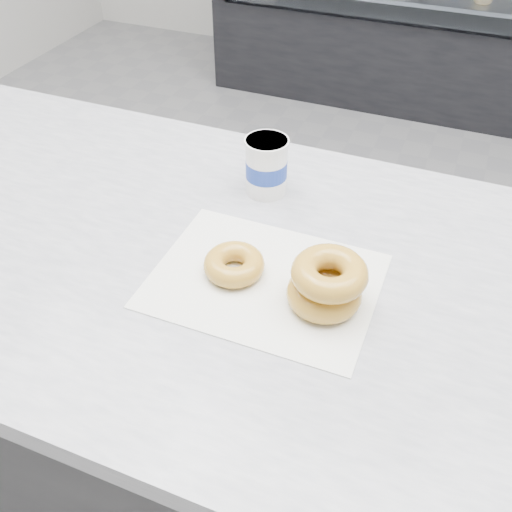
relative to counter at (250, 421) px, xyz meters
The scene contains 7 objects.
ground 0.75m from the counter, 90.00° to the left, with size 5.00×5.00×0.00m, color gray.
counter is the anchor object (origin of this frame).
display_case 2.72m from the counter, 90.00° to the left, with size 2.40×0.74×1.25m.
wax_paper 0.45m from the counter, 37.22° to the right, with size 0.34×0.26×0.00m, color silver.
donut_single 0.47m from the counter, 109.83° to the right, with size 0.10×0.10×0.03m, color gold.
donut_stack 0.51m from the counter, 16.38° to the right, with size 0.16×0.16×0.08m.
coffee_cup 0.54m from the counter, 103.26° to the left, with size 0.10×0.10×0.11m.
Camera 1 is at (0.26, -1.22, 1.50)m, focal length 40.00 mm.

